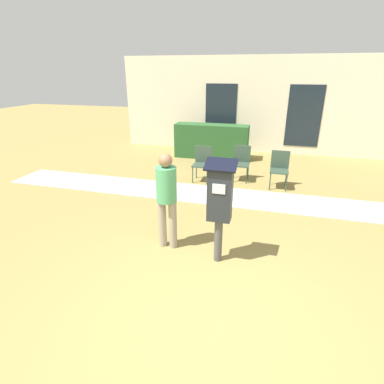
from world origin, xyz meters
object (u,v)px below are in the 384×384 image
(outdoor_chair_left, at_px, (202,161))
(outdoor_chair_right, at_px, (280,166))
(person_standing, at_px, (167,194))
(outdoor_chair_middle, at_px, (241,160))
(parking_meter, at_px, (220,199))

(outdoor_chair_left, bearing_deg, outdoor_chair_right, -5.88)
(person_standing, relative_size, outdoor_chair_right, 1.76)
(outdoor_chair_right, bearing_deg, outdoor_chair_middle, 143.45)
(person_standing, relative_size, outdoor_chair_middle, 1.76)
(parking_meter, height_order, person_standing, parking_meter)
(outdoor_chair_right, bearing_deg, person_standing, -137.00)
(parking_meter, relative_size, outdoor_chair_right, 1.77)
(parking_meter, distance_m, person_standing, 0.89)
(parking_meter, relative_size, outdoor_chair_left, 1.77)
(parking_meter, relative_size, outdoor_chair_middle, 1.77)
(person_standing, bearing_deg, parking_meter, 15.93)
(parking_meter, xyz_separation_m, outdoor_chair_left, (-1.08, 3.48, -0.49))
(outdoor_chair_middle, bearing_deg, outdoor_chair_right, 5.30)
(parking_meter, bearing_deg, outdoor_chair_middle, 91.63)
(outdoor_chair_left, height_order, outdoor_chair_middle, same)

